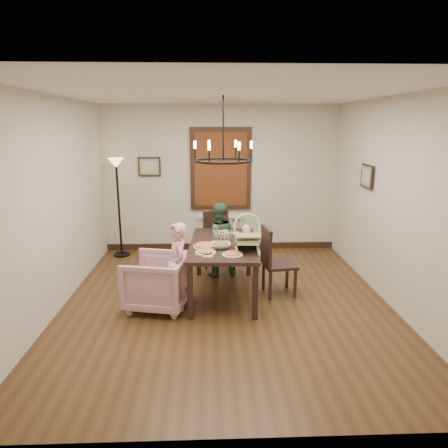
{
  "coord_description": "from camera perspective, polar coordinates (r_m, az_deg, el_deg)",
  "views": [
    {
      "loc": [
        -0.23,
        -5.16,
        2.43
      ],
      "look_at": [
        -0.02,
        0.34,
        1.05
      ],
      "focal_mm": 32.0,
      "sensor_mm": 36.0,
      "label": 1
    }
  ],
  "objects": [
    {
      "name": "room_shell",
      "position": [
        5.62,
        0.18,
        3.53
      ],
      "size": [
        4.51,
        5.0,
        2.81
      ],
      "color": "#472918",
      "rests_on": "ground"
    },
    {
      "name": "dining_table",
      "position": [
        5.72,
        -0.1,
        -3.55
      ],
      "size": [
        1.01,
        1.71,
        0.78
      ],
      "rotation": [
        0.0,
        0.0,
        -0.05
      ],
      "color": "black",
      "rests_on": "room_shell"
    },
    {
      "name": "chair_far",
      "position": [
        6.7,
        -0.59,
        -2.58
      ],
      "size": [
        0.57,
        0.57,
        1.02
      ],
      "primitive_type": null,
      "rotation": [
        0.0,
        0.0,
        0.32
      ],
      "color": "black",
      "rests_on": "room_shell"
    },
    {
      "name": "chair_right",
      "position": [
        5.85,
        7.94,
        -5.19
      ],
      "size": [
        0.5,
        0.5,
        1.02
      ],
      "primitive_type": null,
      "rotation": [
        0.0,
        0.0,
        1.7
      ],
      "color": "black",
      "rests_on": "room_shell"
    },
    {
      "name": "armchair",
      "position": [
        5.52,
        -9.52,
        -8.1
      ],
      "size": [
        0.95,
        0.93,
        0.73
      ],
      "primitive_type": "imported",
      "rotation": [
        0.0,
        0.0,
        -1.78
      ],
      "color": "#DAA7AF",
      "rests_on": "room_shell"
    },
    {
      "name": "elderly_woman",
      "position": [
        5.37,
        -6.65,
        -7.13
      ],
      "size": [
        0.33,
        0.41,
        0.99
      ],
      "primitive_type": "imported",
      "rotation": [
        0.0,
        0.0,
        -1.29
      ],
      "color": "#E09EAA",
      "rests_on": "room_shell"
    },
    {
      "name": "seated_man",
      "position": [
        6.52,
        -0.83,
        -3.1
      ],
      "size": [
        0.55,
        0.46,
        1.01
      ],
      "primitive_type": "imported",
      "rotation": [
        0.0,
        0.0,
        3.3
      ],
      "color": "#355941",
      "rests_on": "room_shell"
    },
    {
      "name": "baby_bouncer",
      "position": [
        5.33,
        3.34,
        -2.0
      ],
      "size": [
        0.41,
        0.54,
        0.35
      ],
      "primitive_type": null,
      "rotation": [
        0.0,
        0.0,
        -0.04
      ],
      "color": "beige",
      "rests_on": "dining_table"
    },
    {
      "name": "salad_bowl",
      "position": [
        5.46,
        -0.49,
        -3.03
      ],
      "size": [
        0.32,
        0.32,
        0.08
      ],
      "primitive_type": "imported",
      "color": "white",
      "rests_on": "dining_table"
    },
    {
      "name": "pizza_platter",
      "position": [
        5.5,
        -2.62,
        -3.14
      ],
      "size": [
        0.35,
        0.35,
        0.04
      ],
      "primitive_type": "cylinder",
      "color": "tan",
      "rests_on": "dining_table"
    },
    {
      "name": "drinking_glass",
      "position": [
        5.74,
        -0.27,
        -1.88
      ],
      "size": [
        0.07,
        0.07,
        0.14
      ],
      "primitive_type": "cylinder",
      "color": "silver",
      "rests_on": "dining_table"
    },
    {
      "name": "window_blinds",
      "position": [
        7.66,
        -0.47,
        7.86
      ],
      "size": [
        1.0,
        0.03,
        1.4
      ],
      "primitive_type": "cube",
      "color": "maroon",
      "rests_on": "room_shell"
    },
    {
      "name": "radiator",
      "position": [
        7.92,
        -0.45,
        -1.16
      ],
      "size": [
        0.92,
        0.12,
        0.62
      ],
      "primitive_type": null,
      "color": "silver",
      "rests_on": "room_shell"
    },
    {
      "name": "picture_back",
      "position": [
        7.75,
        -10.6,
        8.06
      ],
      "size": [
        0.42,
        0.03,
        0.36
      ],
      "primitive_type": "cube",
      "color": "black",
      "rests_on": "room_shell"
    },
    {
      "name": "picture_right",
      "position": [
        6.57,
        19.73,
        6.44
      ],
      "size": [
        0.03,
        0.42,
        0.36
      ],
      "primitive_type": "cube",
      "rotation": [
        0.0,
        0.0,
        1.57
      ],
      "color": "black",
      "rests_on": "room_shell"
    },
    {
      "name": "floor_lamp",
      "position": [
        7.65,
        -14.77,
        2.06
      ],
      "size": [
        0.3,
        0.3,
        1.8
      ],
      "primitive_type": null,
      "color": "black",
      "rests_on": "room_shell"
    },
    {
      "name": "chandelier",
      "position": [
        5.47,
        -0.11,
        9.05
      ],
      "size": [
        0.8,
        0.8,
        0.04
      ],
      "primitive_type": "torus",
      "color": "black",
      "rests_on": "room_shell"
    }
  ]
}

